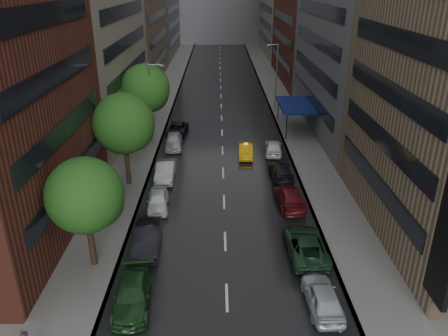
# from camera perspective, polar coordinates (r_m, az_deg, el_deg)

# --- Properties ---
(road) EXTENTS (14.00, 140.00, 0.01)m
(road) POSITION_cam_1_polar(r_m,az_deg,el_deg) (68.74, -0.39, 8.96)
(road) COLOR black
(road) RESTS_ON ground
(sidewalk_left) EXTENTS (4.00, 140.00, 0.15)m
(sidewalk_left) POSITION_cam_1_polar(r_m,az_deg,el_deg) (69.25, -7.94, 8.91)
(sidewalk_left) COLOR gray
(sidewalk_left) RESTS_ON ground
(sidewalk_right) EXTENTS (4.00, 140.00, 0.15)m
(sidewalk_right) POSITION_cam_1_polar(r_m,az_deg,el_deg) (69.37, 7.16, 8.98)
(sidewalk_right) COLOR gray
(sidewalk_right) RESTS_ON ground
(tree_near) EXTENTS (4.74, 4.74, 7.55)m
(tree_near) POSITION_cam_1_polar(r_m,az_deg,el_deg) (27.89, -17.73, -3.44)
(tree_near) COLOR #382619
(tree_near) RESTS_ON ground
(tree_mid) EXTENTS (5.32, 5.32, 8.48)m
(tree_mid) POSITION_cam_1_polar(r_m,az_deg,el_deg) (38.68, -12.97, 5.66)
(tree_mid) COLOR #382619
(tree_mid) RESTS_ON ground
(tree_far) EXTENTS (5.49, 5.49, 8.76)m
(tree_far) POSITION_cam_1_polar(r_m,az_deg,el_deg) (50.31, -10.25, 10.19)
(tree_far) COLOR #382619
(tree_far) RESTS_ON ground
(taxi) EXTENTS (1.61, 4.14, 1.34)m
(taxi) POSITION_cam_1_polar(r_m,az_deg,el_deg) (45.97, 2.86, 2.31)
(taxi) COLOR #DE9C0B
(taxi) RESTS_ON ground
(parked_cars_left) EXTENTS (2.67, 34.91, 1.60)m
(parked_cars_left) POSITION_cam_1_polar(r_m,az_deg,el_deg) (39.16, -7.98, -1.70)
(parked_cars_left) COLOR #1C3E1D
(parked_cars_left) RESTS_ON ground
(parked_cars_right) EXTENTS (2.60, 28.35, 1.53)m
(parked_cars_right) POSITION_cam_1_polar(r_m,az_deg,el_deg) (35.40, 8.85, -4.62)
(parked_cars_right) COLOR #B8BEC3
(parked_cars_right) RESTS_ON ground
(street_lamp_left) EXTENTS (1.74, 0.22, 9.00)m
(street_lamp_left) POSITION_cam_1_polar(r_m,az_deg,el_deg) (48.70, -9.45, 8.46)
(street_lamp_left) COLOR gray
(street_lamp_left) RESTS_ON sidewalk_left
(street_lamp_right) EXTENTS (1.74, 0.22, 9.00)m
(street_lamp_right) POSITION_cam_1_polar(r_m,az_deg,el_deg) (63.30, 6.80, 12.07)
(street_lamp_right) COLOR gray
(street_lamp_right) RESTS_ON sidewalk_right
(awning) EXTENTS (4.00, 8.00, 3.12)m
(awning) POSITION_cam_1_polar(r_m,az_deg,el_deg) (54.26, 9.35, 8.10)
(awning) COLOR navy
(awning) RESTS_ON sidewalk_right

